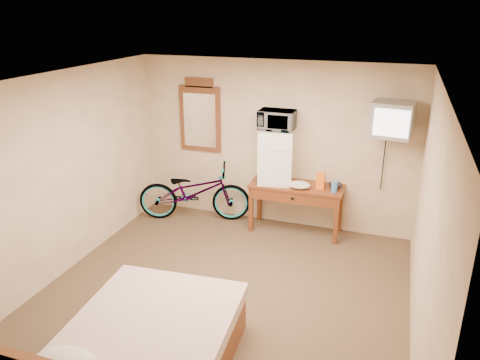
{
  "coord_description": "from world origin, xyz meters",
  "views": [
    {
      "loc": [
        1.73,
        -4.26,
        3.21
      ],
      "look_at": [
        -0.03,
        0.85,
        1.19
      ],
      "focal_mm": 35.0,
      "sensor_mm": 36.0,
      "label": 1
    }
  ],
  "objects": [
    {
      "name": "room",
      "position": [
        -0.0,
        0.0,
        1.25
      ],
      "size": [
        4.6,
        4.64,
        2.5
      ],
      "color": "#4B3A25",
      "rests_on": "ground"
    },
    {
      "name": "desk",
      "position": [
        0.43,
        2.0,
        0.63
      ],
      "size": [
        1.36,
        0.54,
        0.75
      ],
      "color": "brown",
      "rests_on": "floor"
    },
    {
      "name": "mini_fridge",
      "position": [
        0.1,
        2.06,
        1.15
      ],
      "size": [
        0.56,
        0.54,
        0.8
      ],
      "color": "white",
      "rests_on": "desk"
    },
    {
      "name": "microwave",
      "position": [
        0.1,
        2.06,
        1.68
      ],
      "size": [
        0.51,
        0.34,
        0.28
      ],
      "primitive_type": "imported",
      "rotation": [
        0.0,
        0.0,
        0.0
      ],
      "color": "white",
      "rests_on": "mini_fridge"
    },
    {
      "name": "snack_bag",
      "position": [
        0.79,
        1.98,
        0.87
      ],
      "size": [
        0.13,
        0.09,
        0.25
      ],
      "primitive_type": "cube",
      "rotation": [
        0.0,
        0.0,
        -0.12
      ],
      "color": "orange",
      "rests_on": "desk"
    },
    {
      "name": "blue_cup",
      "position": [
        0.99,
        1.94,
        0.83
      ],
      "size": [
        0.09,
        0.09,
        0.15
      ],
      "primitive_type": "cylinder",
      "color": "#3E82D5",
      "rests_on": "desk"
    },
    {
      "name": "cloth_cream",
      "position": [
        0.5,
        1.92,
        0.8
      ],
      "size": [
        0.32,
        0.25,
        0.1
      ],
      "primitive_type": "ellipsoid",
      "color": "beige",
      "rests_on": "desk"
    },
    {
      "name": "cloth_dark_a",
      "position": [
        -0.03,
        1.91,
        0.8
      ],
      "size": [
        0.24,
        0.18,
        0.09
      ],
      "primitive_type": "ellipsoid",
      "color": "black",
      "rests_on": "desk"
    },
    {
      "name": "cloth_dark_b",
      "position": [
        0.98,
        2.12,
        0.8
      ],
      "size": [
        0.2,
        0.16,
        0.09
      ],
      "primitive_type": "ellipsoid",
      "color": "black",
      "rests_on": "desk"
    },
    {
      "name": "crt_television",
      "position": [
        1.65,
        2.02,
        1.82
      ],
      "size": [
        0.58,
        0.63,
        0.46
      ],
      "color": "black",
      "rests_on": "room"
    },
    {
      "name": "wall_mirror",
      "position": [
        -1.18,
        2.27,
        1.6
      ],
      "size": [
        0.67,
        0.04,
        1.14
      ],
      "color": "brown",
      "rests_on": "room"
    },
    {
      "name": "bicycle",
      "position": [
        -1.17,
        1.95,
        0.46
      ],
      "size": [
        1.86,
        1.09,
        0.92
      ],
      "primitive_type": "imported",
      "rotation": [
        0.0,
        0.0,
        1.86
      ],
      "color": "black",
      "rests_on": "floor"
    },
    {
      "name": "bed",
      "position": [
        -0.18,
        -1.38,
        0.3
      ],
      "size": [
        1.56,
        1.99,
        0.9
      ],
      "color": "brown",
      "rests_on": "floor"
    }
  ]
}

